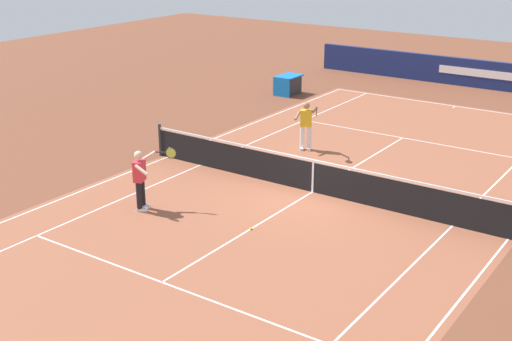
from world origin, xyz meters
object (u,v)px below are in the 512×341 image
Objects in this scene: equipment_cart_tarped at (288,85)px; tennis_ball at (251,229)px; tennis_player_near at (141,177)px; tennis_player_far at (306,123)px; tennis_net at (313,176)px.

tennis_ball is at bearing 28.46° from equipment_cart_tarped.
equipment_cart_tarped is (-13.42, -3.82, -0.49)m from tennis_player_near.
tennis_ball is 14.62m from equipment_cart_tarped.
tennis_ball is 0.05× the size of equipment_cart_tarped.
equipment_cart_tarped is (-12.85, -6.96, 0.40)m from tennis_ball.
tennis_player_far reaches higher than tennis_ball.
tennis_player_near reaches higher than tennis_ball.
tennis_player_near is at bearing 15.88° from equipment_cart_tarped.
equipment_cart_tarped is at bearing -151.54° from tennis_ball.
tennis_net reaches higher than tennis_ball.
tennis_player_near is 13.96m from equipment_cart_tarped.
tennis_player_far is (-3.25, -2.17, 0.44)m from tennis_net.
tennis_player_near is 3.32m from tennis_ball.
tennis_net is 3.93m from tennis_player_far.
tennis_player_near is at bearing -7.81° from tennis_player_far.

